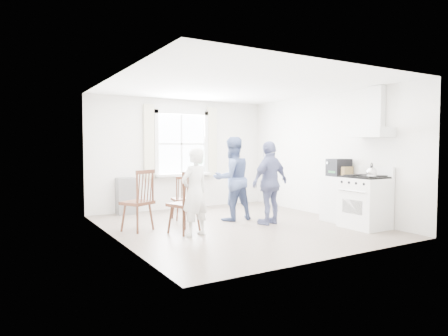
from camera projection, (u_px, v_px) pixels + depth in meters
room_shell at (237, 157)px, 7.41m from camera, size 4.62×5.12×2.64m
window_assembly at (182, 148)px, 9.51m from camera, size 1.88×0.24×1.70m
range_hood at (372, 124)px, 7.27m from camera, size 0.45×0.76×0.94m
shelf_unit at (126, 196)px, 8.75m from camera, size 0.40×0.30×0.80m
gas_stove at (365, 202)px, 7.26m from camera, size 0.68×0.76×1.12m
kettle at (372, 172)px, 6.95m from camera, size 0.18×0.18×0.26m
low_cabinet at (339, 199)px, 7.90m from camera, size 0.50×0.55×0.90m
stereo_stack at (339, 168)px, 7.88m from camera, size 0.42×0.38×0.34m
cardboard_box at (344, 171)px, 7.81m from camera, size 0.34×0.26×0.20m
windsor_chair_a at (189, 195)px, 6.76m from camera, size 0.58×0.57×1.08m
windsor_chair_b at (184, 193)px, 8.05m from camera, size 0.42×0.41×0.90m
windsor_chair_c at (142, 194)px, 6.95m from camera, size 0.62×0.61×1.09m
person_left at (195, 192)px, 6.60m from camera, size 0.66×0.66×1.47m
person_mid at (232, 179)px, 8.00m from camera, size 0.83×0.83×1.68m
person_right at (270, 183)px, 7.61m from camera, size 1.12×1.12×1.59m
potted_plant at (200, 165)px, 9.68m from camera, size 0.23×0.23×0.35m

